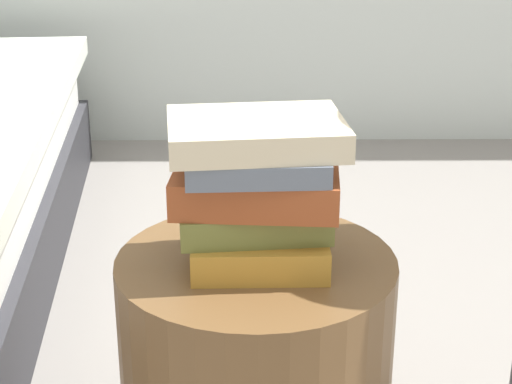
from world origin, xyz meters
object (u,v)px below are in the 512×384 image
Objects in this scene: side_table at (256,370)px; book_ochre at (259,247)px; book_olive at (253,215)px; book_slate at (254,159)px; book_rust at (258,188)px; book_cream at (257,133)px.

book_ochre is at bearing -48.81° from side_table.
side_table is at bearing -68.81° from book_olive.
side_table is 0.40m from book_slate.
book_slate is at bearing -123.48° from side_table.
book_rust reaches higher than book_olive.
book_slate is (0.00, -0.02, 0.10)m from book_olive.
book_cream is at bearing 56.45° from book_slate.
side_table is at bearing 130.52° from book_ochre.
side_table is 0.35m from book_rust.
book_slate reaches higher than book_ochre.
book_cream is (0.01, -0.01, 0.14)m from book_olive.
book_olive reaches higher than side_table.
book_cream reaches higher than book_olive.
book_cream is (0.00, 0.00, 0.44)m from side_table.
book_rust is 0.09m from book_cream.
book_olive is (-0.01, 0.01, 0.30)m from side_table.
book_olive is at bearing 116.64° from side_table.
book_olive is 1.10× the size of book_slate.
book_rust is at bearing -91.56° from book_cream.
side_table is at bearing 54.17° from book_slate.
book_ochre is 0.83× the size of book_rust.
book_rust is 0.05m from book_slate.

